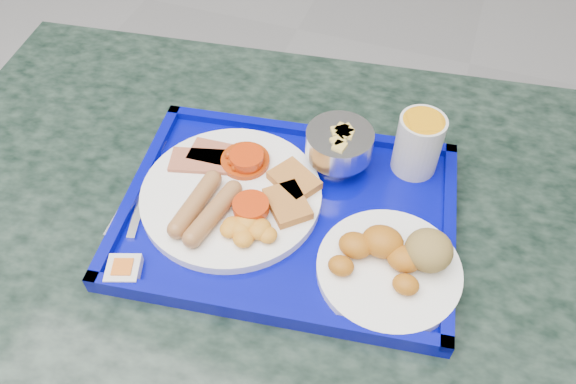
# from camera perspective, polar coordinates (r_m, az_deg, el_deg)

# --- Properties ---
(table) EXTENTS (1.17, 0.85, 0.68)m
(table) POSITION_cam_1_polar(r_m,az_deg,el_deg) (0.89, -0.28, -9.56)
(table) COLOR slate
(table) RESTS_ON floor
(tray) EXTENTS (0.47, 0.37, 0.03)m
(tray) POSITION_cam_1_polar(r_m,az_deg,el_deg) (0.74, 0.00, -2.26)
(tray) COLOR #030696
(tray) RESTS_ON table
(main_plate) EXTENTS (0.24, 0.24, 0.04)m
(main_plate) POSITION_cam_1_polar(r_m,az_deg,el_deg) (0.74, -5.44, -0.32)
(main_plate) COLOR white
(main_plate) RESTS_ON tray
(bread_plate) EXTENTS (0.17, 0.17, 0.06)m
(bread_plate) POSITION_cam_1_polar(r_m,az_deg,el_deg) (0.69, 10.76, -6.88)
(bread_plate) COLOR white
(bread_plate) RESTS_ON tray
(fruit_bowl) EXTENTS (0.09, 0.09, 0.06)m
(fruit_bowl) POSITION_cam_1_polar(r_m,az_deg,el_deg) (0.77, 5.24, 4.87)
(fruit_bowl) COLOR silver
(fruit_bowl) RESTS_ON tray
(juice_cup) EXTENTS (0.06, 0.06, 0.09)m
(juice_cup) POSITION_cam_1_polar(r_m,az_deg,el_deg) (0.78, 13.12, 4.92)
(juice_cup) COLOR silver
(juice_cup) RESTS_ON tray
(spoon) EXTENTS (0.07, 0.18, 0.01)m
(spoon) POSITION_cam_1_polar(r_m,az_deg,el_deg) (0.80, -11.35, 2.61)
(spoon) COLOR silver
(spoon) RESTS_ON tray
(knife) EXTENTS (0.02, 0.18, 0.00)m
(knife) POSITION_cam_1_polar(r_m,az_deg,el_deg) (0.79, -15.05, 0.63)
(knife) COLOR silver
(knife) RESTS_ON tray
(jam_packet) EXTENTS (0.05, 0.05, 0.02)m
(jam_packet) POSITION_cam_1_polar(r_m,az_deg,el_deg) (0.71, -16.36, -7.62)
(jam_packet) COLOR silver
(jam_packet) RESTS_ON tray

